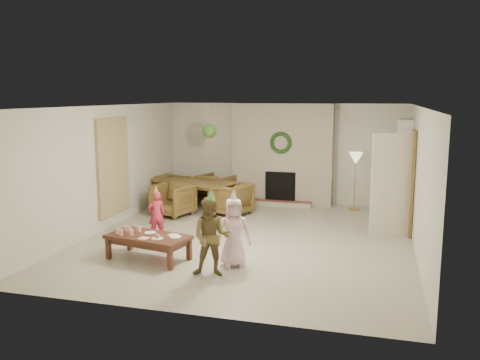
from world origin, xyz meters
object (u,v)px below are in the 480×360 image
(dining_chair_left, at_px, (169,190))
(child_red, at_px, (156,215))
(child_plaid, at_px, (211,237))
(child_pink, at_px, (234,232))
(dining_table, at_px, (195,195))
(dining_chair_near, at_px, (173,200))
(coffee_table_top, at_px, (148,237))
(dining_chair_far, at_px, (216,189))
(dining_chair_right, at_px, (231,199))

(dining_chair_left, relative_size, child_red, 0.90)
(dining_chair_left, relative_size, child_plaid, 0.67)
(child_red, relative_size, child_pink, 0.81)
(child_plaid, bearing_deg, dining_table, 104.61)
(dining_table, distance_m, child_plaid, 4.58)
(dining_chair_near, bearing_deg, child_red, -58.98)
(dining_table, height_order, child_pink, child_pink)
(dining_chair_near, relative_size, child_pink, 0.73)
(child_red, height_order, child_pink, child_pink)
(dining_chair_near, bearing_deg, coffee_table_top, -56.50)
(dining_chair_near, height_order, dining_chair_left, same)
(dining_table, xyz_separation_m, child_red, (0.14, -2.51, 0.12))
(dining_table, bearing_deg, coffee_table_top, -63.40)
(dining_table, xyz_separation_m, dining_chair_near, (-0.26, -0.79, 0.03))
(child_pink, bearing_deg, coffee_table_top, 157.37)
(dining_chair_far, bearing_deg, coffee_table_top, 111.93)
(dining_chair_right, relative_size, child_plaid, 0.67)
(child_pink, bearing_deg, dining_chair_right, 81.64)
(dining_chair_near, bearing_deg, dining_chair_left, 135.00)
(dining_chair_far, height_order, dining_chair_right, same)
(dining_chair_left, xyz_separation_m, child_pink, (2.80, -3.95, 0.19))
(child_red, bearing_deg, child_pink, 108.02)
(child_plaid, bearing_deg, child_red, 125.95)
(dining_table, distance_m, dining_chair_far, 0.83)
(dining_chair_far, bearing_deg, child_pink, 129.53)
(dining_chair_left, height_order, child_pink, child_pink)
(coffee_table_top, height_order, child_red, child_red)
(child_red, bearing_deg, dining_chair_far, -131.85)
(dining_chair_far, height_order, child_pink, child_pink)
(child_pink, bearing_deg, dining_chair_near, 102.68)
(child_pink, bearing_deg, dining_chair_far, 86.06)
(dining_chair_far, bearing_deg, child_plaid, 125.40)
(dining_chair_right, bearing_deg, dining_table, -90.00)
(dining_chair_far, distance_m, child_red, 3.30)
(dining_chair_right, xyz_separation_m, coffee_table_top, (-0.42, -3.44, 0.02))
(dining_chair_left, bearing_deg, child_red, -143.41)
(dining_table, relative_size, dining_chair_right, 2.34)
(child_red, distance_m, child_plaid, 2.38)
(dining_table, relative_size, dining_chair_left, 2.34)
(dining_chair_left, height_order, child_red, child_red)
(dining_chair_left, bearing_deg, dining_chair_near, -135.00)
(coffee_table_top, relative_size, child_red, 1.51)
(child_red, relative_size, child_plaid, 0.75)
(dining_chair_near, relative_size, dining_chair_left, 1.00)
(coffee_table_top, bearing_deg, dining_chair_far, 105.14)
(coffee_table_top, xyz_separation_m, child_red, (-0.42, 1.25, 0.06))
(coffee_table_top, height_order, child_plaid, child_plaid)
(dining_chair_right, relative_size, child_pink, 0.73)
(coffee_table_top, xyz_separation_m, child_pink, (1.45, 0.07, 0.17))
(dining_table, xyz_separation_m, dining_chair_far, (0.26, 0.79, 0.03))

